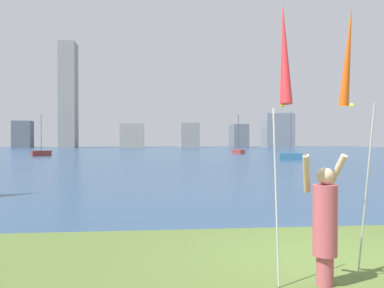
{
  "coord_description": "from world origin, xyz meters",
  "views": [
    {
      "loc": [
        -2.89,
        -6.63,
        1.97
      ],
      "look_at": [
        -0.64,
        14.9,
        1.76
      ],
      "focal_mm": 38.74,
      "sensor_mm": 36.0,
      "label": 1
    }
  ],
  "objects_px": {
    "kite_flag_left": "(284,58)",
    "person": "(325,221)",
    "sailboat_3": "(238,151)",
    "sailboat_1": "(291,156)",
    "sailboat_4": "(41,153)",
    "kite_flag_right": "(348,61)"
  },
  "relations": [
    {
      "from": "kite_flag_left",
      "to": "kite_flag_right",
      "type": "xyz_separation_m",
      "value": [
        1.29,
        0.86,
        0.15
      ]
    },
    {
      "from": "sailboat_1",
      "to": "sailboat_3",
      "type": "height_order",
      "value": "sailboat_3"
    },
    {
      "from": "person",
      "to": "sailboat_1",
      "type": "height_order",
      "value": "sailboat_1"
    },
    {
      "from": "sailboat_1",
      "to": "sailboat_3",
      "type": "distance_m",
      "value": 18.88
    },
    {
      "from": "kite_flag_right",
      "to": "sailboat_4",
      "type": "height_order",
      "value": "sailboat_4"
    },
    {
      "from": "sailboat_4",
      "to": "sailboat_3",
      "type": "bearing_deg",
      "value": 13.4
    },
    {
      "from": "kite_flag_left",
      "to": "sailboat_1",
      "type": "xyz_separation_m",
      "value": [
        12.33,
        34.71,
        -2.64
      ]
    },
    {
      "from": "kite_flag_left",
      "to": "sailboat_3",
      "type": "relative_size",
      "value": 0.66
    },
    {
      "from": "person",
      "to": "sailboat_1",
      "type": "bearing_deg",
      "value": 51.49
    },
    {
      "from": "sailboat_1",
      "to": "sailboat_4",
      "type": "height_order",
      "value": "sailboat_4"
    },
    {
      "from": "sailboat_3",
      "to": "sailboat_4",
      "type": "height_order",
      "value": "sailboat_3"
    },
    {
      "from": "kite_flag_left",
      "to": "sailboat_1",
      "type": "distance_m",
      "value": 36.93
    },
    {
      "from": "sailboat_1",
      "to": "kite_flag_right",
      "type": "bearing_deg",
      "value": -108.05
    },
    {
      "from": "person",
      "to": "kite_flag_left",
      "type": "relative_size",
      "value": 0.47
    },
    {
      "from": "sailboat_4",
      "to": "kite_flag_right",
      "type": "bearing_deg",
      "value": -70.8
    },
    {
      "from": "sailboat_1",
      "to": "sailboat_4",
      "type": "xyz_separation_m",
      "value": [
        -27.23,
        12.63,
        0.01
      ]
    },
    {
      "from": "person",
      "to": "kite_flag_right",
      "type": "relative_size",
      "value": 0.45
    },
    {
      "from": "person",
      "to": "sailboat_1",
      "type": "distance_m",
      "value": 36.42
    },
    {
      "from": "sailboat_1",
      "to": "sailboat_4",
      "type": "distance_m",
      "value": 30.02
    },
    {
      "from": "kite_flag_left",
      "to": "person",
      "type": "bearing_deg",
      "value": 18.8
    },
    {
      "from": "kite_flag_left",
      "to": "sailboat_1",
      "type": "relative_size",
      "value": 0.78
    },
    {
      "from": "kite_flag_left",
      "to": "kite_flag_right",
      "type": "height_order",
      "value": "kite_flag_right"
    }
  ]
}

